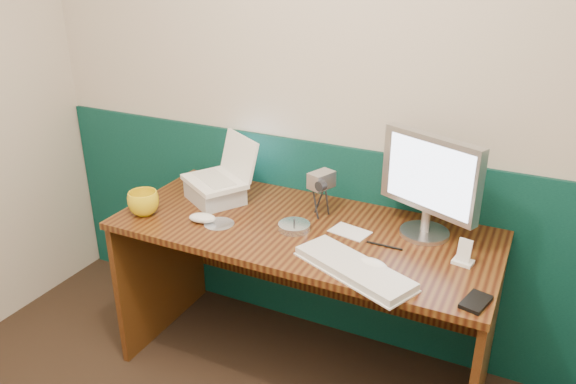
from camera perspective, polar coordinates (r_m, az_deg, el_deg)
The scene contains 18 objects.
back_wall at distance 2.46m, azimuth 8.78°, elevation 9.74°, with size 3.50×0.04×2.50m, color beige.
wainscot at distance 2.73m, azimuth 7.73°, elevation -5.78°, with size 3.48×0.02×1.00m, color #062D2D.
desk at distance 2.56m, azimuth 1.50°, elevation -11.07°, with size 1.60×0.70×0.75m, color #341409.
laptop_riser at distance 2.61m, azimuth -7.44°, elevation -0.01°, with size 0.24×0.21×0.08m, color silver.
laptop at distance 2.55m, azimuth -7.62°, elevation 3.28°, with size 0.28×0.22×0.23m, color white, non-canonical shape.
monitor at distance 2.28m, azimuth 14.18°, elevation 0.63°, with size 0.44×0.12×0.44m, color #B8B7BD, non-canonical shape.
keyboard at distance 2.06m, azimuth 6.72°, elevation -7.78°, with size 0.47×0.16×0.03m, color silver.
mouse_right at distance 2.08m, azimuth 8.60°, elevation -7.34°, with size 0.12×0.07×0.04m, color white.
mouse_left at distance 2.42m, azimuth -8.69°, elevation -2.62°, with size 0.12×0.07×0.04m, color white.
mug at distance 2.53m, azimuth -14.47°, elevation -1.09°, with size 0.14×0.14×0.11m, color yellow.
camcorder at distance 2.43m, azimuth 3.38°, elevation -0.33°, with size 0.09×0.12×0.19m, color silver, non-canonical shape.
cd_spindle at distance 2.33m, azimuth 0.63°, elevation -3.54°, with size 0.13×0.13×0.03m, color silver.
cd_loose_a at distance 2.40m, azimuth -7.02°, elevation -3.22°, with size 0.13×0.13×0.00m, color silver.
pen at distance 2.24m, azimuth 9.78°, elevation -5.39°, with size 0.01×0.01×0.15m, color black.
papers at distance 2.33m, azimuth 6.31°, elevation -4.04°, with size 0.16×0.10×0.00m, color white.
dock at distance 2.20m, azimuth 17.34°, elevation -6.80°, with size 0.07×0.05×0.01m, color white.
music_player at distance 2.17m, azimuth 17.50°, elevation -5.66°, with size 0.05×0.01×0.09m, color white.
pda at distance 1.98m, azimuth 18.54°, elevation -10.53°, with size 0.07×0.12×0.01m, color black.
Camera 1 is at (0.70, -0.53, 1.83)m, focal length 35.00 mm.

